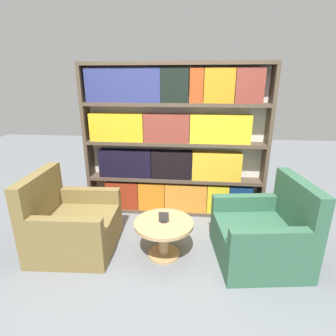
# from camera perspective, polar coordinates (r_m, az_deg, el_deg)

# --- Properties ---
(ground_plane) EXTENTS (14.00, 14.00, 0.00)m
(ground_plane) POSITION_cam_1_polar(r_m,az_deg,el_deg) (3.24, -0.50, -19.43)
(ground_plane) COLOR slate
(bookshelf) EXTENTS (2.68, 0.30, 2.24)m
(bookshelf) POSITION_cam_1_polar(r_m,az_deg,el_deg) (3.90, 1.15, 5.43)
(bookshelf) COLOR silver
(bookshelf) RESTS_ON ground_plane
(armchair_left) EXTENTS (0.98, 0.98, 0.97)m
(armchair_left) POSITION_cam_1_polar(r_m,az_deg,el_deg) (3.48, -20.26, -11.59)
(armchair_left) COLOR olive
(armchair_left) RESTS_ON ground_plane
(armchair_right) EXTENTS (1.05, 1.05, 0.97)m
(armchair_right) POSITION_cam_1_polar(r_m,az_deg,el_deg) (3.28, 20.06, -13.57)
(armchair_right) COLOR #336047
(armchair_right) RESTS_ON ground_plane
(coffee_table) EXTENTS (0.69, 0.69, 0.45)m
(coffee_table) POSITION_cam_1_polar(r_m,az_deg,el_deg) (3.14, -0.93, -13.68)
(coffee_table) COLOR tan
(coffee_table) RESTS_ON ground_plane
(table_sign) EXTENTS (0.12, 0.06, 0.12)m
(table_sign) POSITION_cam_1_polar(r_m,az_deg,el_deg) (3.05, -0.95, -10.83)
(table_sign) COLOR black
(table_sign) RESTS_ON coffee_table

